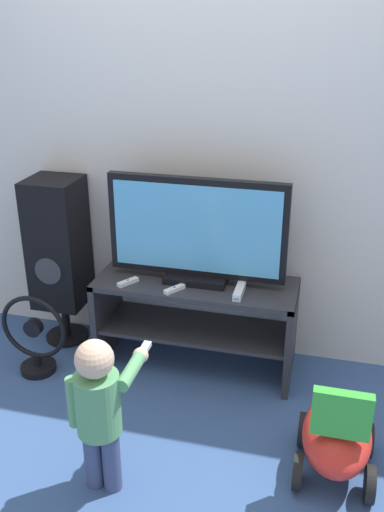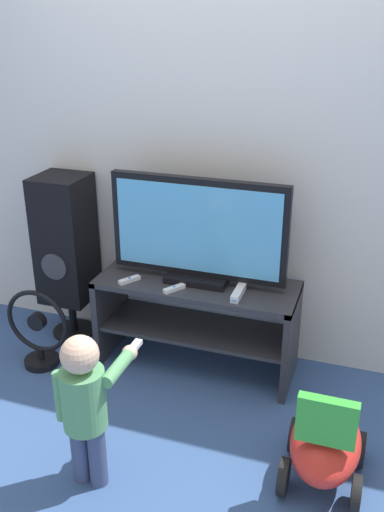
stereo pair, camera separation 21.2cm
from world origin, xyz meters
name	(u,v)px [view 1 (the left image)]	position (x,y,z in m)	size (l,w,h in m)	color
ground_plane	(186,384)	(0.00, 0.00, 0.00)	(16.00, 16.00, 0.00)	#38568C
wall_back	(209,137)	(0.00, 0.50, 1.30)	(10.00, 0.06, 2.60)	silver
tv_stand	(196,311)	(0.00, 0.21, 0.36)	(1.14, 0.42, 0.55)	#2D2D33
television	(197,232)	(0.00, 0.23, 0.84)	(0.99, 0.20, 0.60)	black
game_console	(239,291)	(0.26, 0.12, 0.57)	(0.04, 0.18, 0.04)	white
remote_primary	(128,282)	(-0.36, 0.09, 0.56)	(0.10, 0.13, 0.03)	white
remote_secondary	(175,289)	(-0.08, 0.08, 0.56)	(0.10, 0.13, 0.03)	white
child	(99,404)	(-0.16, -0.80, 0.44)	(0.28, 0.43, 0.75)	#3F4C72
speaker_tower	(58,246)	(-0.88, 0.30, 0.64)	(0.30, 0.31, 1.06)	black
floor_fan	(35,338)	(-0.88, -0.08, 0.22)	(0.40, 0.20, 0.49)	black
ride_on_toy	(337,436)	(0.82, -0.46, 0.20)	(0.35, 0.51, 0.53)	red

